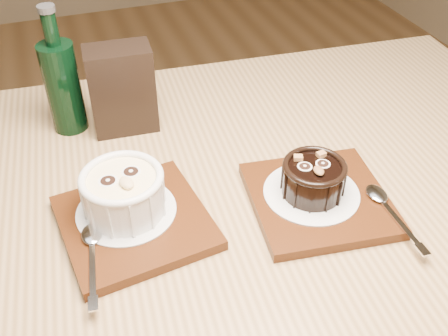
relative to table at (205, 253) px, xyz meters
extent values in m
cube|color=olive|center=(0.00, 0.00, 0.07)|extent=(1.25, 0.88, 0.04)
cylinder|color=olive|center=(0.57, 0.31, -0.30)|extent=(0.06, 0.06, 0.71)
cube|color=#47210B|center=(-0.09, 0.00, 0.10)|extent=(0.20, 0.20, 0.01)
cylinder|color=silver|center=(-0.10, 0.01, 0.11)|extent=(0.13, 0.13, 0.00)
cylinder|color=white|center=(-0.10, 0.01, 0.13)|extent=(0.10, 0.10, 0.05)
cylinder|color=#FFE59B|center=(-0.10, 0.01, 0.16)|extent=(0.09, 0.09, 0.00)
torus|color=white|center=(-0.10, 0.01, 0.16)|extent=(0.11, 0.11, 0.01)
cylinder|color=black|center=(-0.12, 0.01, 0.16)|extent=(0.02, 0.02, 0.00)
cylinder|color=black|center=(-0.09, 0.02, 0.16)|extent=(0.02, 0.02, 0.00)
ellipsoid|color=#DCBD81|center=(-0.10, 0.00, 0.17)|extent=(0.02, 0.03, 0.01)
cube|color=#47210B|center=(0.15, -0.04, 0.10)|extent=(0.20, 0.20, 0.01)
cylinder|color=silver|center=(0.14, -0.04, 0.11)|extent=(0.13, 0.13, 0.00)
cylinder|color=black|center=(0.14, -0.04, 0.13)|extent=(0.08, 0.08, 0.04)
cylinder|color=black|center=(0.14, -0.04, 0.15)|extent=(0.07, 0.07, 0.00)
torus|color=black|center=(0.14, -0.04, 0.15)|extent=(0.08, 0.08, 0.01)
cylinder|color=black|center=(0.13, -0.03, 0.15)|extent=(0.02, 0.02, 0.00)
cylinder|color=black|center=(0.15, -0.03, 0.15)|extent=(0.02, 0.02, 0.00)
ellipsoid|color=brown|center=(0.14, -0.05, 0.15)|extent=(0.01, 0.02, 0.01)
cube|color=#945D30|center=(0.13, -0.01, 0.15)|extent=(0.01, 0.01, 0.01)
cube|color=#945D30|center=(0.16, -0.02, 0.15)|extent=(0.01, 0.01, 0.01)
cube|color=black|center=(-0.06, 0.23, 0.16)|extent=(0.10, 0.07, 0.14)
cylinder|color=black|center=(-0.15, 0.26, 0.16)|extent=(0.05, 0.05, 0.15)
cylinder|color=black|center=(-0.15, 0.26, 0.26)|extent=(0.02, 0.02, 0.05)
cylinder|color=#333333|center=(-0.15, 0.26, 0.29)|extent=(0.03, 0.03, 0.01)
camera|label=1|loc=(-0.15, -0.50, 0.58)|focal=42.00mm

